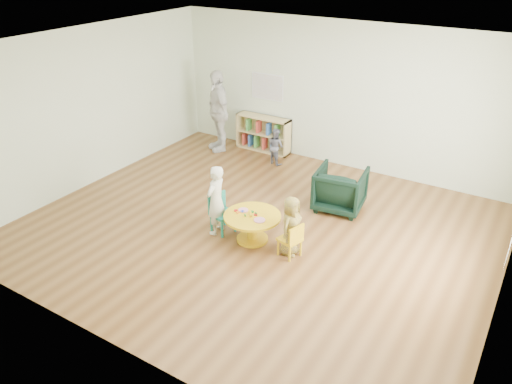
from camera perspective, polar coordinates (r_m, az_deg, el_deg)
room at (r=7.09m, az=0.32°, el=8.95°), size 7.10×7.00×2.80m
activity_table at (r=7.46m, az=-0.43°, el=-3.55°), size 0.86×0.86×0.47m
kid_chair_left at (r=7.72m, az=-4.02°, el=-2.24°), size 0.40×0.40×0.61m
kid_chair_right at (r=7.12m, az=4.12°, el=-5.42°), size 0.35×0.35×0.53m
bookshelf at (r=10.70m, az=0.86°, el=6.70°), size 1.20×0.30×0.75m
alphabet_poster at (r=10.50m, az=1.32°, el=11.93°), size 0.74×0.01×0.54m
armchair at (r=8.42m, az=9.59°, el=0.33°), size 0.88×0.90×0.73m
child_left at (r=7.56m, az=-4.61°, el=-0.94°), size 0.28×0.42×1.12m
child_right at (r=7.11m, az=4.00°, el=-3.88°), size 0.29×0.44×0.90m
toddler at (r=10.03m, az=2.25°, el=5.26°), size 0.43×0.38×0.74m
adult_caretaker at (r=10.60m, az=-4.37°, el=9.22°), size 1.06×0.93×1.71m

